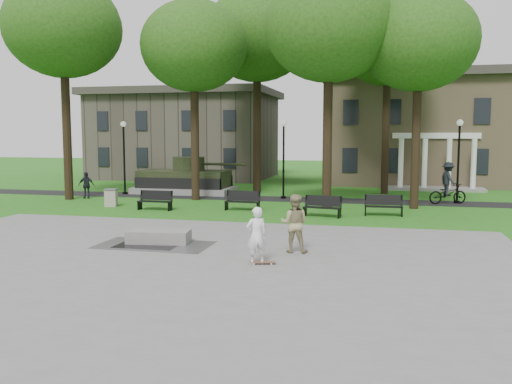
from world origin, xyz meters
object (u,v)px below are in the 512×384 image
park_bench_0 (155,200)px  trash_bin (111,197)px  cyclist (448,187)px  concrete_block (159,236)px  skateboarder (256,236)px  friend_watching (294,223)px

park_bench_0 → trash_bin: size_ratio=1.89×
cyclist → trash_bin: 18.69m
concrete_block → cyclist: 18.06m
concrete_block → trash_bin: (-6.53, 8.73, 0.24)m
skateboarder → trash_bin: skateboarder is taller
skateboarder → friend_watching: friend_watching is taller
skateboarder → park_bench_0: (-7.77, 10.33, -0.37)m
trash_bin → park_bench_0: bearing=-14.2°
skateboarder → trash_bin: size_ratio=1.82×
cyclist → friend_watching: bearing=134.2°
concrete_block → cyclist: cyclist is taller
cyclist → skateboarder: bearing=134.2°
concrete_block → park_bench_0: size_ratio=1.21×
friend_watching → skateboarder: bearing=64.4°
park_bench_0 → skateboarder: bearing=-51.5°
skateboarder → park_bench_0: bearing=-81.9°
park_bench_0 → friend_watching: bearing=-42.9°
cyclist → concrete_block: bearing=118.9°
concrete_block → skateboarder: 4.82m
skateboarder → cyclist: bearing=-142.8°
friend_watching → park_bench_0: (-8.61, 8.46, -0.46)m
skateboarder → friend_watching: bearing=-143.0°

